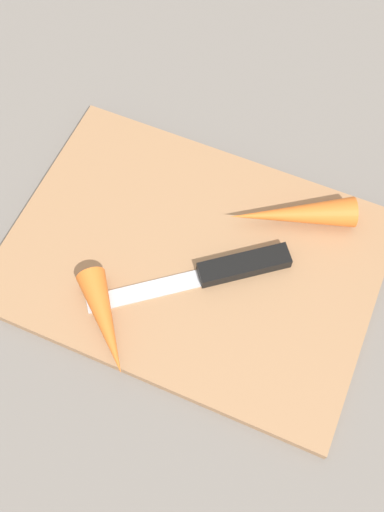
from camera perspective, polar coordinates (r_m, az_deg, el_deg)
name	(u,v)px	position (r m, az deg, el deg)	size (l,w,h in m)	color
ground_plane	(192,261)	(0.61, 0.00, -0.51)	(1.40, 1.40, 0.00)	slate
cutting_board	(192,259)	(0.60, 0.00, -0.26)	(0.36, 0.26, 0.01)	#99704C
knife	(231,269)	(0.59, 3.68, -1.19)	(0.17, 0.14, 0.01)	#B7B7BC
carrot_short	(105,322)	(0.56, -8.16, -6.18)	(0.03, 0.03, 0.10)	orange
carrot_long	(292,214)	(0.61, 9.40, 3.90)	(0.03, 0.03, 0.12)	orange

